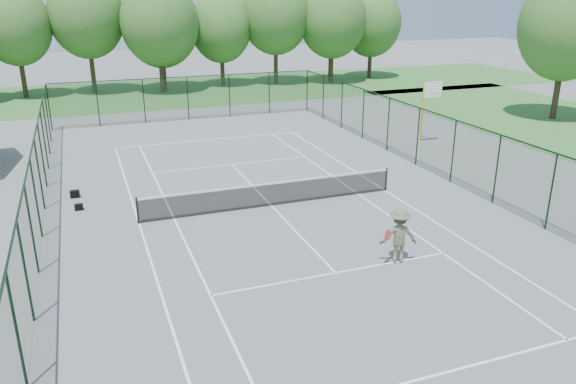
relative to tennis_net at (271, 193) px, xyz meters
name	(u,v)px	position (x,y,z in m)	size (l,w,h in m)	color
ground	(272,206)	(0.00, 0.00, -0.58)	(140.00, 140.00, 0.00)	slate
grass_far	(163,92)	(0.00, 30.00, -0.57)	(80.00, 16.00, 0.01)	#3C7531
court_lines	(272,206)	(0.00, 0.00, -0.57)	(11.05, 23.85, 0.01)	white
tennis_net	(271,193)	(0.00, 0.00, 0.00)	(11.08, 0.08, 1.10)	black
fence_enclosure	(271,171)	(0.00, 0.00, 0.98)	(18.05, 36.05, 3.02)	#1B3B20
tree_line_far	(158,23)	(0.00, 30.00, 5.42)	(39.40, 6.40, 9.70)	#3C2D1C
basketball_goal	(428,99)	(12.14, 6.91, 1.99)	(1.20, 1.43, 3.65)	gold
tree_side	(567,26)	(24.36, 9.29, 5.78)	(6.37, 6.37, 10.08)	#3C2D1C
sports_bag_a	(75,194)	(-7.79, 4.00, -0.41)	(0.41, 0.24, 0.33)	black
sports_bag_b	(79,207)	(-7.65, 2.35, -0.44)	(0.34, 0.21, 0.27)	black
tennis_player	(399,236)	(2.29, -6.37, 0.38)	(2.08, 1.04, 1.90)	#5D6346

